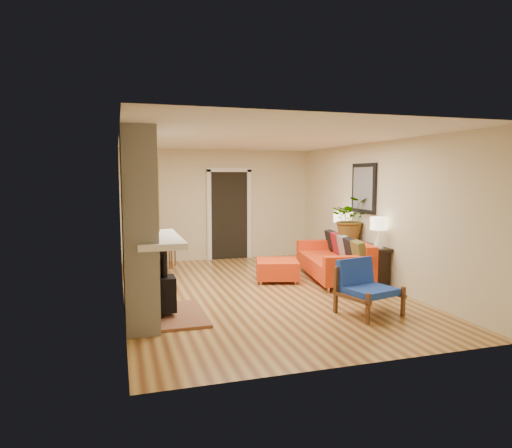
# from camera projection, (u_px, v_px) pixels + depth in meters

# --- Properties ---
(room_shell) EXTENTS (6.50, 6.50, 6.50)m
(room_shell) POSITION_uv_depth(u_px,v_px,m) (250.00, 209.00, 10.42)
(room_shell) COLOR tan
(room_shell) RESTS_ON ground
(fireplace) EXTENTS (1.09, 1.68, 2.60)m
(fireplace) POSITION_uv_depth(u_px,v_px,m) (141.00, 231.00, 6.21)
(fireplace) COLOR white
(fireplace) RESTS_ON ground
(sofa) EXTENTS (1.26, 2.29, 0.85)m
(sofa) POSITION_uv_depth(u_px,v_px,m) (337.00, 260.00, 8.79)
(sofa) COLOR silver
(sofa) RESTS_ON ground
(ottoman) EXTENTS (0.96, 0.96, 0.39)m
(ottoman) POSITION_uv_depth(u_px,v_px,m) (277.00, 269.00, 8.67)
(ottoman) COLOR silver
(ottoman) RESTS_ON ground
(blue_chair) EXTENTS (0.90, 0.89, 0.78)m
(blue_chair) POSITION_uv_depth(u_px,v_px,m) (364.00, 284.00, 6.61)
(blue_chair) COLOR brown
(blue_chair) RESTS_ON ground
(dining_table) EXTENTS (1.05, 1.66, 0.88)m
(dining_table) POSITION_uv_depth(u_px,v_px,m) (155.00, 245.00, 9.31)
(dining_table) COLOR brown
(dining_table) RESTS_ON ground
(console_table) EXTENTS (0.34, 1.85, 0.72)m
(console_table) POSITION_uv_depth(u_px,v_px,m) (358.00, 250.00, 8.71)
(console_table) COLOR black
(console_table) RESTS_ON ground
(lamp_near) EXTENTS (0.30, 0.30, 0.54)m
(lamp_near) POSITION_uv_depth(u_px,v_px,m) (379.00, 229.00, 7.99)
(lamp_near) COLOR white
(lamp_near) RESTS_ON console_table
(lamp_far) EXTENTS (0.30, 0.30, 0.54)m
(lamp_far) POSITION_uv_depth(u_px,v_px,m) (341.00, 221.00, 9.34)
(lamp_far) COLOR white
(lamp_far) RESTS_ON console_table
(houseplant) EXTENTS (0.95, 0.89, 0.86)m
(houseplant) POSITION_uv_depth(u_px,v_px,m) (351.00, 218.00, 8.90)
(houseplant) COLOR #1E5919
(houseplant) RESTS_ON console_table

